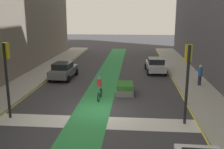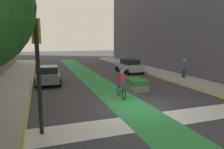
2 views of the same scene
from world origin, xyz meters
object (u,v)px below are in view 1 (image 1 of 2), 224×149
car_grey_left_far (63,70)px  pedestrian_sidewalk_right_a (200,75)px  traffic_signal_near_left (6,66)px  median_planter (125,89)px  cyclist_in_lane (99,87)px  car_silver_right_far (156,65)px  traffic_signal_near_right (188,69)px

car_grey_left_far → pedestrian_sidewalk_right_a: (12.53, -1.92, 0.26)m
traffic_signal_near_left → median_planter: size_ratio=2.25×
car_grey_left_far → pedestrian_sidewalk_right_a: pedestrian_sidewalk_right_a is taller
pedestrian_sidewalk_right_a → cyclist_in_lane: bearing=-152.8°
cyclist_in_lane → median_planter: cyclist_in_lane is taller
cyclist_in_lane → median_planter: 2.52m
pedestrian_sidewalk_right_a → traffic_signal_near_left: bearing=-149.0°
car_grey_left_far → car_silver_right_far: bearing=20.6°
traffic_signal_near_left → car_grey_left_far: bearing=86.1°
car_silver_right_far → median_planter: bearing=-110.6°
car_silver_right_far → pedestrian_sidewalk_right_a: 6.34m
traffic_signal_near_right → car_grey_left_far: 14.13m
traffic_signal_near_right → traffic_signal_near_left: (-10.52, -0.02, 0.00)m
median_planter → pedestrian_sidewalk_right_a: bearing=21.8°
traffic_signal_near_right → pedestrian_sidewalk_right_a: 8.62m
traffic_signal_near_left → car_silver_right_far: (9.81, 13.28, -2.40)m
car_silver_right_far → traffic_signal_near_left: bearing=-126.4°
car_silver_right_far → pedestrian_sidewalk_right_a: bearing=-57.7°
pedestrian_sidewalk_right_a → car_grey_left_far: bearing=171.3°
traffic_signal_near_right → traffic_signal_near_left: traffic_signal_near_left is taller
car_grey_left_far → cyclist_in_lane: cyclist_in_lane is taller
traffic_signal_near_right → pedestrian_sidewalk_right_a: size_ratio=2.57×
traffic_signal_near_left → cyclist_in_lane: 6.65m
pedestrian_sidewalk_right_a → median_planter: size_ratio=0.87×
traffic_signal_near_left → car_silver_right_far: size_ratio=1.07×
traffic_signal_near_right → car_silver_right_far: (-0.71, 13.26, -2.40)m
car_silver_right_far → pedestrian_sidewalk_right_a: size_ratio=2.40×
traffic_signal_near_left → car_silver_right_far: traffic_signal_near_left is taller
cyclist_in_lane → car_silver_right_far: bearing=63.4°
car_grey_left_far → median_planter: (6.18, -4.47, -0.40)m
cyclist_in_lane → median_planter: (1.81, 1.66, -0.57)m
traffic_signal_near_left → cyclist_in_lane: bearing=36.5°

